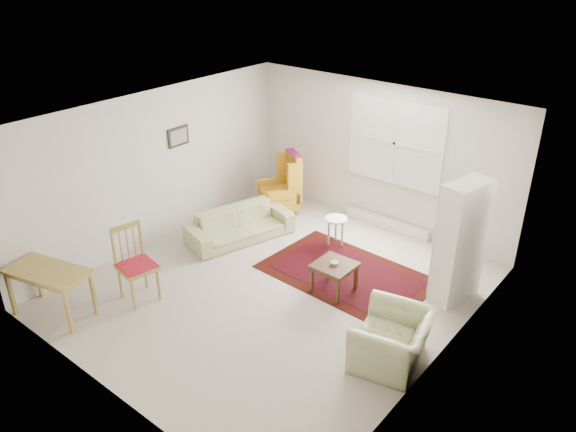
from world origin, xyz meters
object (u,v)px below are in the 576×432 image
Objects in this scene: wingback_chair at (278,183)px; desk_chair at (137,265)px; coffee_table at (334,277)px; armchair at (393,336)px; stool at (336,231)px; desk at (52,292)px; sofa at (240,219)px; cabinet at (460,242)px.

desk_chair is (0.29, -3.37, -0.03)m from wingback_chair.
armchair is at bearing -29.96° from coffee_table.
coffee_table is 1.11× the size of stool.
stool is 0.45× the size of desk.
stool is (1.35, 0.85, -0.12)m from sofa.
wingback_chair reaches higher than armchair.
coffee_table is 1.37m from stool.
armchair is 0.55× the size of cabinet.
cabinet is (1.40, 0.93, 0.66)m from coffee_table.
cabinet is (0.00, 1.74, 0.50)m from armchair.
cabinet reaches higher than coffee_table.
sofa is 1.23m from wingback_chair.
armchair is 0.88× the size of desk.
wingback_chair is (-0.17, 1.21, 0.21)m from sofa.
wingback_chair is 1.60m from stool.
sofa is 1.63× the size of desk.
desk is (-1.83, -3.97, 0.10)m from stool.
stool is at bearing -144.88° from armchair.
armchair is 4.35m from wingback_chair.
armchair is 1.81m from cabinet.
desk is at bearing -171.97° from sofa.
armchair reaches higher than sofa.
wingback_chair is at bearing 146.77° from coffee_table.
sofa is 1.60m from stool.
stool is (1.52, -0.36, -0.32)m from wingback_chair.
coffee_table is 0.31× the size of cabinet.
cabinet is 1.61× the size of desk.
coffee_table is at bearing -2.43° from wingback_chair.
stool is (-2.16, 1.95, -0.13)m from armchair.
sofa is 1.01× the size of cabinet.
wingback_chair reaches higher than stool.
sofa is 3.68m from armchair.
sofa is at bearing 172.16° from coffee_table.
desk_chair is at bearing -160.15° from sofa.
sofa is at bearing 13.58° from desk_chair.
wingback_chair is 2.75m from coffee_table.
wingback_chair is 0.65× the size of cabinet.
desk_chair is (-1.23, -3.02, 0.30)m from stool.
cabinet reaches higher than armchair.
desk_chair is (0.59, 0.96, 0.20)m from desk.
stool is 4.37m from desk.
sofa is at bearing -51.23° from wingback_chair.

